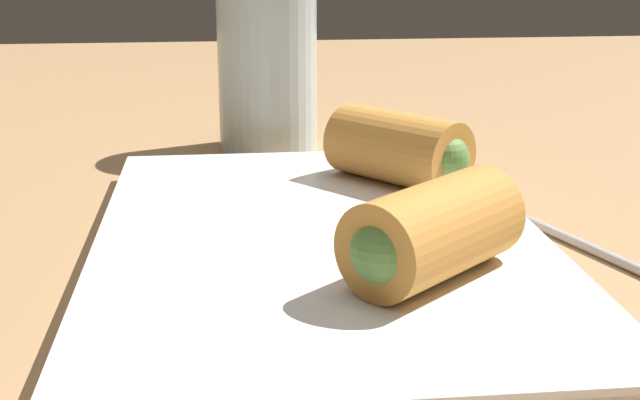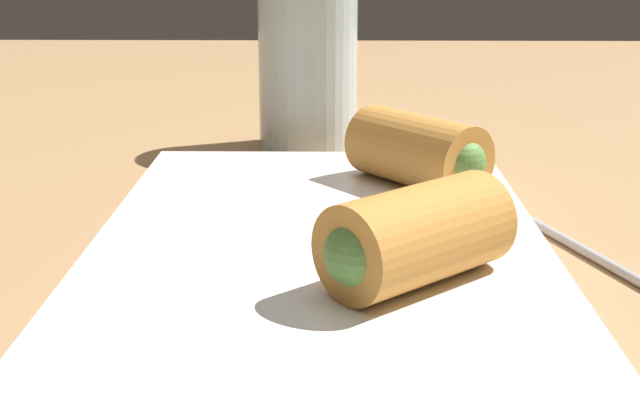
{
  "view_description": "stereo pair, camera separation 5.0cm",
  "coord_description": "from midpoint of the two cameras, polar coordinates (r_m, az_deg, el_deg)",
  "views": [
    {
      "loc": [
        -38.95,
        3.79,
        17.58
      ],
      "look_at": [
        1.39,
        -0.59,
        5.13
      ],
      "focal_mm": 50.0,
      "sensor_mm": 36.0,
      "label": 1
    },
    {
      "loc": [
        -39.18,
        -1.21,
        17.58
      ],
      "look_at": [
        1.39,
        -0.59,
        5.13
      ],
      "focal_mm": 50.0,
      "sensor_mm": 36.0,
      "label": 2
    }
  ],
  "objects": [
    {
      "name": "roll_front_right",
      "position": [
        0.37,
        9.72,
        -2.45
      ],
      "size": [
        8.28,
        8.62,
        4.08
      ],
      "color": "#C68438",
      "rests_on": "serving_plate"
    },
    {
      "name": "table_surface",
      "position": [
        0.42,
        2.56,
        -5.95
      ],
      "size": [
        180.0,
        140.0,
        2.0
      ],
      "color": "#A87F54",
      "rests_on": "ground"
    },
    {
      "name": "serving_plate",
      "position": [
        0.43,
        3.33,
        -3.07
      ],
      "size": [
        32.23,
        21.38,
        1.5
      ],
      "color": "white",
      "rests_on": "table_surface"
    },
    {
      "name": "roll_front_left",
      "position": [
        0.5,
        9.42,
        3.0
      ],
      "size": [
        8.68,
        8.19,
        4.08
      ],
      "color": "#C68438",
      "rests_on": "serving_plate"
    },
    {
      "name": "drinking_glass",
      "position": [
        0.65,
        1.45,
        8.38
      ],
      "size": [
        7.12,
        7.12,
        11.63
      ],
      "color": "silver",
      "rests_on": "table_surface"
    }
  ]
}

